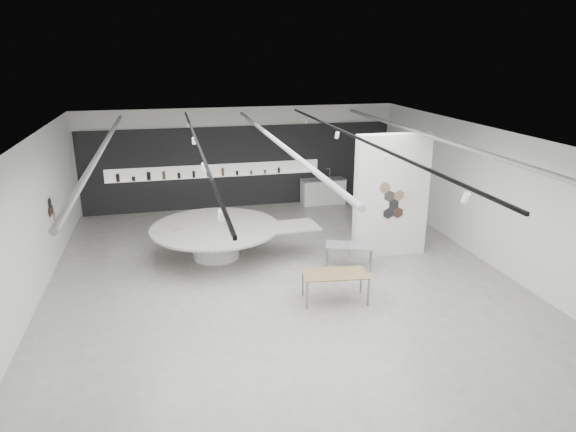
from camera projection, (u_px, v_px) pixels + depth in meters
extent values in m
cube|color=#9F9E96|center=(281.00, 279.00, 13.68)|extent=(12.00, 14.00, 0.01)
cube|color=silver|center=(280.00, 137.00, 12.50)|extent=(12.00, 14.00, 0.01)
cube|color=white|center=(241.00, 158.00, 19.57)|extent=(12.00, 0.01, 3.80)
cube|color=white|center=(399.00, 370.00, 6.61)|extent=(12.00, 0.01, 3.80)
cube|color=white|center=(489.00, 196.00, 14.41)|extent=(0.01, 14.00, 3.80)
cube|color=white|center=(26.00, 229.00, 11.77)|extent=(0.01, 14.00, 3.80)
cylinder|color=#939396|center=(102.00, 148.00, 12.10)|extent=(0.12, 12.00, 0.12)
cylinder|color=#939396|center=(276.00, 141.00, 13.02)|extent=(0.12, 12.00, 0.12)
cylinder|color=#939396|center=(427.00, 135.00, 13.94)|extent=(0.12, 12.00, 0.12)
cube|color=black|center=(198.00, 144.00, 12.09)|extent=(0.05, 13.00, 0.06)
cylinder|color=white|center=(222.00, 215.00, 7.52)|extent=(0.11, 0.18, 0.21)
cylinder|color=white|center=(204.00, 167.00, 10.58)|extent=(0.11, 0.18, 0.21)
cylinder|color=white|center=(194.00, 141.00, 13.63)|extent=(0.11, 0.18, 0.21)
cylinder|color=white|center=(188.00, 124.00, 16.68)|extent=(0.11, 0.18, 0.21)
cube|color=black|center=(357.00, 138.00, 12.97)|extent=(0.05, 13.00, 0.06)
cylinder|color=white|center=(466.00, 198.00, 8.40)|extent=(0.11, 0.18, 0.21)
cylinder|color=white|center=(384.00, 158.00, 11.46)|extent=(0.11, 0.18, 0.21)
cylinder|color=white|center=(337.00, 135.00, 14.51)|extent=(0.11, 0.18, 0.21)
cylinder|color=white|center=(306.00, 120.00, 17.56)|extent=(0.11, 0.18, 0.21)
cylinder|color=white|center=(52.00, 219.00, 14.26)|extent=(0.03, 0.28, 0.28)
cylinder|color=#8D7556|center=(54.00, 216.00, 14.50)|extent=(0.03, 0.28, 0.28)
cylinder|color=black|center=(52.00, 209.00, 14.31)|extent=(0.03, 0.28, 0.28)
cylinder|color=#3F281F|center=(50.00, 212.00, 14.07)|extent=(0.03, 0.28, 0.28)
cylinder|color=black|center=(50.00, 203.00, 14.12)|extent=(0.03, 0.28, 0.28)
cylinder|color=silver|center=(52.00, 200.00, 14.36)|extent=(0.03, 0.28, 0.28)
cube|color=black|center=(241.00, 167.00, 19.62)|extent=(11.80, 0.10, 3.10)
cube|color=white|center=(215.00, 170.00, 19.36)|extent=(8.00, 0.06, 0.46)
cube|color=white|center=(216.00, 177.00, 19.37)|extent=(8.00, 0.18, 0.02)
cylinder|color=black|center=(118.00, 178.00, 18.55)|extent=(0.13, 0.13, 0.29)
cylinder|color=black|center=(134.00, 179.00, 18.69)|extent=(0.13, 0.13, 0.15)
cylinder|color=black|center=(149.00, 176.00, 18.78)|extent=(0.14, 0.14, 0.30)
cylinder|color=brown|center=(164.00, 175.00, 18.90)|extent=(0.12, 0.12, 0.29)
cylinder|color=black|center=(179.00, 175.00, 19.04)|extent=(0.12, 0.12, 0.21)
cylinder|color=black|center=(194.00, 174.00, 19.15)|extent=(0.10, 0.10, 0.25)
cylinder|color=brown|center=(208.00, 173.00, 19.26)|extent=(0.12, 0.12, 0.30)
cylinder|color=brown|center=(223.00, 172.00, 19.38)|extent=(0.10, 0.10, 0.31)
cylinder|color=black|center=(237.00, 173.00, 19.52)|extent=(0.09, 0.09, 0.17)
cylinder|color=brown|center=(251.00, 172.00, 19.64)|extent=(0.10, 0.10, 0.16)
cylinder|color=brown|center=(265.00, 172.00, 19.76)|extent=(0.09, 0.09, 0.15)
cylinder|color=black|center=(279.00, 170.00, 19.87)|extent=(0.09, 0.09, 0.21)
cube|color=white|center=(391.00, 196.00, 14.82)|extent=(2.20, 0.35, 3.60)
cylinder|color=black|center=(394.00, 204.00, 14.70)|extent=(0.34, 0.03, 0.34)
cylinder|color=silver|center=(403.00, 204.00, 14.77)|extent=(0.34, 0.03, 0.34)
cylinder|color=white|center=(384.00, 205.00, 14.64)|extent=(0.34, 0.03, 0.34)
cylinder|color=#8D7556|center=(399.00, 195.00, 14.66)|extent=(0.34, 0.03, 0.34)
cylinder|color=black|center=(389.00, 196.00, 14.59)|extent=(0.34, 0.03, 0.34)
cylinder|color=#3F281F|center=(398.00, 213.00, 14.82)|extent=(0.34, 0.03, 0.34)
cylinder|color=black|center=(388.00, 213.00, 14.75)|extent=(0.34, 0.03, 0.34)
cylinder|color=silver|center=(409.00, 195.00, 14.72)|extent=(0.34, 0.03, 0.34)
cylinder|color=white|center=(395.00, 187.00, 14.54)|extent=(0.34, 0.03, 0.34)
cylinder|color=#8D7556|center=(385.00, 188.00, 14.48)|extent=(0.34, 0.03, 0.34)
cylinder|color=white|center=(216.00, 243.00, 15.01)|extent=(1.42, 1.42, 0.88)
cylinder|color=#A4A19B|center=(215.00, 227.00, 14.86)|extent=(3.92, 3.92, 0.06)
cube|color=#A4A19B|center=(289.00, 226.00, 14.94)|extent=(1.71, 1.12, 0.06)
cube|color=#8D7556|center=(179.00, 230.00, 14.58)|extent=(0.27, 0.20, 0.01)
cube|color=#3F281F|center=(226.00, 218.00, 15.53)|extent=(0.27, 0.20, 0.01)
cube|color=olive|center=(335.00, 274.00, 12.29)|extent=(1.63, 0.95, 0.03)
cube|color=slate|center=(307.00, 296.00, 11.99)|extent=(0.04, 0.04, 0.70)
cube|color=slate|center=(303.00, 283.00, 12.65)|extent=(0.04, 0.04, 0.70)
cube|color=slate|center=(368.00, 292.00, 12.15)|extent=(0.04, 0.04, 0.70)
cube|color=slate|center=(361.00, 280.00, 12.81)|extent=(0.04, 0.04, 0.70)
cube|color=gray|center=(349.00, 245.00, 14.24)|extent=(1.44, 1.06, 0.03)
cube|color=slate|center=(326.00, 259.00, 14.14)|extent=(0.05, 0.05, 0.64)
cube|color=slate|center=(327.00, 252.00, 14.68)|extent=(0.05, 0.05, 0.64)
cube|color=slate|center=(371.00, 261.00, 14.00)|extent=(0.05, 0.05, 0.64)
cube|color=slate|center=(370.00, 253.00, 14.54)|extent=(0.05, 0.05, 0.64)
cube|color=white|center=(323.00, 192.00, 20.26)|extent=(1.71, 0.67, 0.96)
cube|color=gray|center=(323.00, 179.00, 20.11)|extent=(1.75, 0.72, 0.03)
cylinder|color=silver|center=(330.00, 173.00, 20.26)|extent=(0.03, 0.03, 0.38)
cylinder|color=silver|center=(328.00, 169.00, 20.19)|extent=(0.17, 0.03, 0.03)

